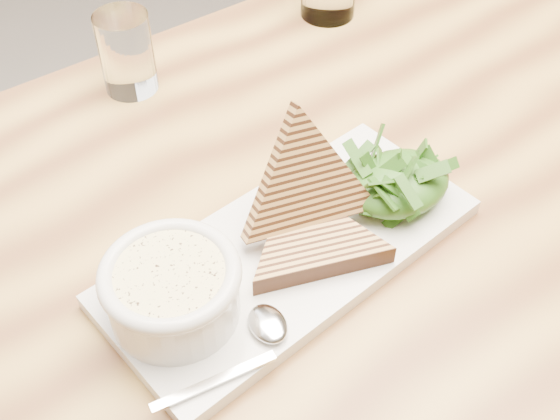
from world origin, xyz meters
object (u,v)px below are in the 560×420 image
table_top (309,212)px  glass_near (126,53)px  platter (291,252)px  soup_bowl (173,295)px

table_top → glass_near: (-0.08, 0.28, 0.07)m
platter → soup_bowl: bearing=-175.0°
table_top → platter: (-0.06, -0.06, 0.03)m
platter → soup_bowl: 0.13m
table_top → platter: size_ratio=3.03×
platter → glass_near: size_ratio=3.72×
glass_near → table_top: bearing=-73.9°
soup_bowl → glass_near: size_ratio=1.15×
table_top → platter: 0.09m
soup_bowl → glass_near: bearing=73.2°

